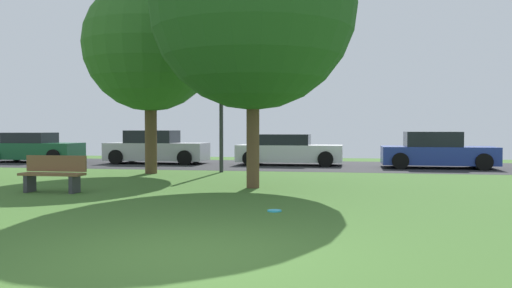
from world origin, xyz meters
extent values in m
plane|color=#3D6628|center=(0.00, 0.00, 0.00)|extent=(44.00, 44.00, 0.00)
cube|color=#28282B|center=(0.00, 16.00, 0.00)|extent=(44.00, 6.40, 0.01)
cylinder|color=brown|center=(-0.56, 7.49, 1.56)|extent=(0.34, 0.34, 3.12)
sphere|color=#23511E|center=(-0.56, 7.49, 4.77)|extent=(5.43, 5.43, 5.43)
cylinder|color=brown|center=(-4.87, 11.22, 1.57)|extent=(0.42, 0.42, 3.15)
sphere|color=#2D6023|center=(-4.87, 11.22, 4.48)|extent=(4.62, 4.62, 4.62)
cylinder|color=#2DB2E0|center=(0.57, 3.68, 0.01)|extent=(0.27, 0.27, 0.03)
cube|color=#195633|center=(-12.53, 16.10, 0.52)|extent=(4.29, 1.71, 0.75)
cube|color=black|center=(-12.75, 16.10, 1.14)|extent=(2.06, 1.50, 0.48)
cylinder|color=black|center=(-11.03, 16.95, 0.32)|extent=(0.64, 0.22, 0.64)
cylinder|color=black|center=(-11.03, 15.25, 0.32)|extent=(0.64, 0.22, 0.64)
cylinder|color=black|center=(-14.03, 16.95, 0.32)|extent=(0.64, 0.22, 0.64)
cube|color=#B7B7BC|center=(-6.56, 16.22, 0.54)|extent=(4.48, 1.70, 0.78)
cube|color=black|center=(-6.78, 16.22, 1.20)|extent=(2.15, 1.50, 0.56)
cylinder|color=black|center=(-4.99, 17.07, 0.32)|extent=(0.64, 0.22, 0.64)
cylinder|color=black|center=(-4.99, 15.37, 0.32)|extent=(0.64, 0.22, 0.64)
cylinder|color=black|center=(-8.13, 17.07, 0.32)|extent=(0.64, 0.22, 0.64)
cylinder|color=black|center=(-8.13, 15.37, 0.32)|extent=(0.64, 0.22, 0.64)
cube|color=white|center=(-0.59, 16.26, 0.51)|extent=(4.47, 1.71, 0.72)
cube|color=black|center=(-0.81, 16.26, 1.09)|extent=(2.15, 1.51, 0.46)
cylinder|color=black|center=(0.98, 17.12, 0.32)|extent=(0.64, 0.22, 0.64)
cylinder|color=black|center=(0.98, 15.41, 0.32)|extent=(0.64, 0.22, 0.64)
cylinder|color=black|center=(-2.15, 17.12, 0.32)|extent=(0.64, 0.22, 0.64)
cylinder|color=black|center=(-2.15, 15.41, 0.32)|extent=(0.64, 0.22, 0.64)
cube|color=#233893|center=(5.39, 15.60, 0.50)|extent=(4.33, 1.86, 0.71)
cube|color=black|center=(5.17, 15.60, 1.15)|extent=(2.08, 1.64, 0.59)
cylinder|color=black|center=(6.90, 16.54, 0.32)|extent=(0.64, 0.22, 0.64)
cylinder|color=black|center=(6.90, 14.67, 0.32)|extent=(0.64, 0.22, 0.64)
cylinder|color=black|center=(3.87, 16.54, 0.32)|extent=(0.64, 0.22, 0.64)
cylinder|color=black|center=(3.87, 14.67, 0.32)|extent=(0.64, 0.22, 0.64)
cube|color=brown|center=(-5.23, 5.62, 0.45)|extent=(1.60, 0.44, 0.06)
cube|color=brown|center=(-5.23, 5.82, 0.70)|extent=(1.60, 0.06, 0.40)
cube|color=#333338|center=(-4.63, 5.62, 0.23)|extent=(0.10, 0.40, 0.45)
cube|color=#333338|center=(-5.83, 5.62, 0.23)|extent=(0.10, 0.40, 0.45)
cylinder|color=#2D2D33|center=(-2.59, 12.20, 2.25)|extent=(0.14, 0.14, 4.50)
camera|label=1|loc=(1.98, -6.15, 1.57)|focal=36.91mm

